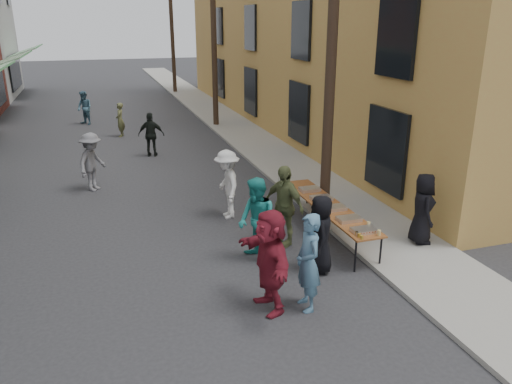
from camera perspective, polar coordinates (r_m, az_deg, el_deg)
ground at (r=9.59m, az=-8.30°, el=-11.77°), size 120.00×120.00×0.00m
sidewalk at (r=24.46m, az=-2.97°, el=7.74°), size 2.20×60.00×0.10m
building_ochre at (r=25.35m, az=11.69°, el=19.06°), size 10.00×28.00×10.00m
utility_pole_near at (r=12.46m, az=8.70°, el=17.14°), size 0.26×0.26×9.00m
utility_pole_mid at (r=23.81m, az=-4.87°, el=18.17°), size 0.26×0.26×9.00m
utility_pole_far at (r=35.59m, az=-9.62°, el=18.31°), size 0.26×0.26×9.00m
serving_table at (r=11.88m, az=8.28°, el=-1.66°), size 0.70×4.00×0.75m
catering_tray_sausage at (r=10.51m, az=12.23°, el=-4.30°), size 0.50×0.33×0.08m
catering_tray_foil_b at (r=11.03m, az=10.57°, el=-3.04°), size 0.50×0.33×0.08m
catering_tray_buns at (r=11.61m, az=8.94°, el=-1.80°), size 0.50×0.33×0.08m
catering_tray_foil_d at (r=12.19m, az=7.47°, el=-0.69°), size 0.50×0.33×0.08m
catering_tray_buns_end at (r=12.79m, az=6.14°, el=0.33°), size 0.50×0.33×0.08m
condiment_jar_a at (r=10.17m, az=11.99°, el=-5.10°), size 0.07×0.07×0.08m
condiment_jar_b at (r=10.25m, az=11.72°, el=-4.88°), size 0.07×0.07×0.08m
condiment_jar_c at (r=10.33m, az=11.45°, el=-4.67°), size 0.07×0.07×0.08m
cup_stack at (r=10.41m, az=13.88°, el=-4.55°), size 0.08×0.08×0.12m
guest_front_a at (r=10.13m, az=7.38°, el=-4.78°), size 0.71×0.91×1.63m
guest_front_b at (r=8.79m, az=5.99°, el=-8.02°), size 0.45×0.67×1.79m
guest_front_c at (r=10.38m, az=0.09°, el=-3.36°), size 0.85×1.01×1.84m
guest_front_d at (r=12.78m, az=-3.31°, el=0.89°), size 0.70×1.17×1.79m
guest_front_e at (r=11.22m, az=3.18°, el=-1.55°), size 0.92×1.18×1.87m
guest_queue_back at (r=8.72m, az=1.59°, el=-7.85°), size 0.70×1.79×1.88m
server at (r=11.70m, az=18.50°, el=-1.80°), size 0.73×0.91×1.62m
passerby_left at (r=15.62m, az=-18.23°, el=3.28°), size 1.17×1.30×1.75m
passerby_mid at (r=19.08m, az=-11.88°, el=6.44°), size 1.04×0.66×1.64m
passerby_right at (r=22.71m, az=-15.27°, el=7.96°), size 0.46×0.60×1.47m
passerby_far at (r=25.87m, az=-18.99°, el=9.07°), size 0.96×0.99×1.61m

